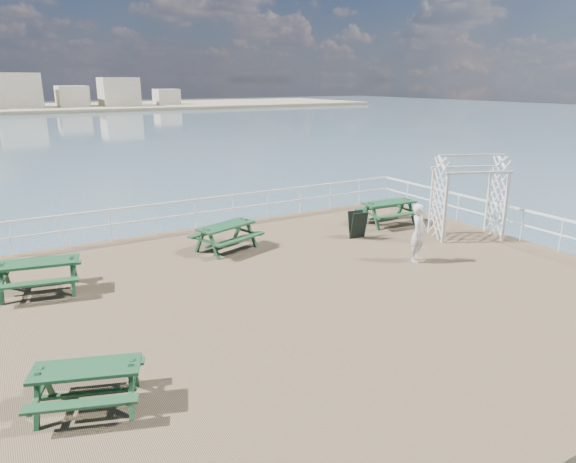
# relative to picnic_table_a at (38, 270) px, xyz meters

# --- Properties ---
(ground) EXTENTS (18.00, 14.00, 0.30)m
(ground) POSITION_rel_picnic_table_a_xyz_m (5.45, -3.30, -0.75)
(ground) COLOR brown
(ground) RESTS_ON ground
(sea_backdrop) EXTENTS (300.00, 300.00, 9.20)m
(sea_backdrop) POSITION_rel_picnic_table_a_xyz_m (17.99, 130.76, -1.10)
(sea_backdrop) COLOR #395561
(sea_backdrop) RESTS_ON ground
(railing) EXTENTS (17.77, 13.76, 1.10)m
(railing) POSITION_rel_picnic_table_a_xyz_m (5.38, -0.73, 0.28)
(railing) COLOR silver
(railing) RESTS_ON ground
(picnic_table_a) EXTENTS (2.19, 1.90, 0.93)m
(picnic_table_a) POSITION_rel_picnic_table_a_xyz_m (0.00, 0.00, 0.00)
(picnic_table_a) COLOR #163D1E
(picnic_table_a) RESTS_ON ground
(picnic_table_b) EXTENTS (2.28, 2.05, 0.92)m
(picnic_table_b) POSITION_rel_picnic_table_a_xyz_m (5.44, 0.78, -0.01)
(picnic_table_b) COLOR #163D1E
(picnic_table_b) RESTS_ON ground
(picnic_table_c) EXTENTS (2.08, 1.72, 0.96)m
(picnic_table_c) POSITION_rel_picnic_table_a_xyz_m (11.86, 0.53, 0.02)
(picnic_table_c) COLOR #163D1E
(picnic_table_c) RESTS_ON ground
(picnic_table_d) EXTENTS (2.06, 1.86, 0.83)m
(picnic_table_d) POSITION_rel_picnic_table_a_xyz_m (0.20, -5.59, -0.07)
(picnic_table_d) COLOR #163D1E
(picnic_table_d) RESTS_ON ground
(trellis_arbor) EXTENTS (2.56, 1.99, 2.82)m
(trellis_arbor) POSITION_rel_picnic_table_a_xyz_m (13.05, -2.04, 0.66)
(trellis_arbor) COLOR silver
(trellis_arbor) RESTS_ON ground
(sandwich_board) EXTENTS (0.62, 0.49, 0.93)m
(sandwich_board) POSITION_rel_picnic_table_a_xyz_m (9.77, -0.31, -0.14)
(sandwich_board) COLOR black
(sandwich_board) RESTS_ON ground
(person) EXTENTS (0.75, 0.67, 1.73)m
(person) POSITION_rel_picnic_table_a_xyz_m (9.85, -3.06, 0.27)
(person) COLOR silver
(person) RESTS_ON ground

